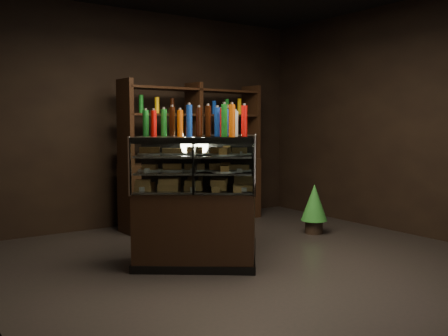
% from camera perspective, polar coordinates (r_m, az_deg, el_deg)
% --- Properties ---
extents(ground, '(5.00, 5.00, 0.00)m').
position_cam_1_polar(ground, '(5.26, 3.28, -10.71)').
color(ground, black).
rests_on(ground, ground).
extents(room_shell, '(5.02, 5.02, 3.01)m').
position_cam_1_polar(room_shell, '(5.08, 3.40, 10.83)').
color(room_shell, black).
rests_on(room_shell, ground).
extents(display_case, '(1.71, 1.32, 1.31)m').
position_cam_1_polar(display_case, '(5.16, -1.44, -5.94)').
color(display_case, black).
rests_on(display_case, ground).
extents(food_display, '(1.37, 0.97, 0.41)m').
position_cam_1_polar(food_display, '(5.08, -1.43, 0.37)').
color(food_display, '#C38A46').
rests_on(food_display, display_case).
extents(bottles_top, '(1.20, 0.83, 0.30)m').
position_cam_1_polar(bottles_top, '(5.07, -1.48, 5.26)').
color(bottles_top, '#B20C0A').
rests_on(bottles_top, display_case).
extents(potted_conifer, '(0.34, 0.34, 0.73)m').
position_cam_1_polar(potted_conifer, '(6.60, 10.28, -3.80)').
color(potted_conifer, black).
rests_on(potted_conifer, ground).
extents(back_shelving, '(2.20, 0.55, 2.00)m').
position_cam_1_polar(back_shelving, '(7.10, -3.43, -1.51)').
color(back_shelving, black).
rests_on(back_shelving, ground).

